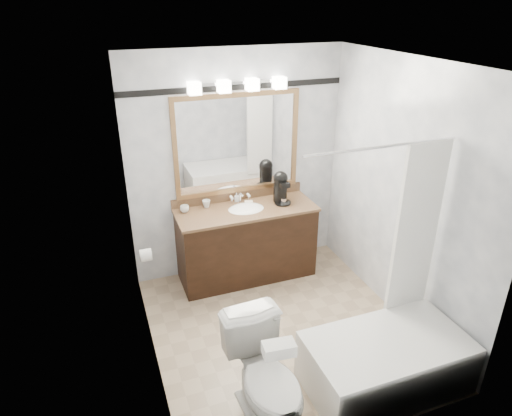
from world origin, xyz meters
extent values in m
cube|color=tan|center=(0.00, 0.00, -0.01)|extent=(2.40, 2.60, 0.01)
cube|color=white|center=(0.00, 0.00, 2.50)|extent=(2.40, 2.60, 0.01)
cube|color=white|center=(0.00, 1.30, 1.25)|extent=(2.40, 0.01, 2.50)
cube|color=white|center=(0.00, -1.30, 1.25)|extent=(2.40, 0.01, 2.50)
cube|color=white|center=(-1.20, 0.00, 1.25)|extent=(0.01, 2.60, 2.50)
cube|color=white|center=(1.20, 0.00, 1.25)|extent=(0.01, 2.60, 2.50)
cube|color=black|center=(0.00, 1.01, 0.41)|extent=(1.50, 0.55, 0.82)
cube|color=#976C47|center=(0.00, 1.01, 0.83)|extent=(1.53, 0.58, 0.03)
cube|color=#976C47|center=(0.00, 1.29, 0.90)|extent=(1.53, 0.03, 0.10)
ellipsoid|color=white|center=(0.00, 1.01, 0.82)|extent=(0.44, 0.34, 0.14)
cube|color=#9A6F45|center=(0.00, 1.28, 2.02)|extent=(1.40, 0.04, 0.05)
cube|color=#9A6F45|center=(0.00, 1.28, 0.97)|extent=(1.40, 0.04, 0.05)
cube|color=#9A6F45|center=(-0.68, 1.28, 1.50)|extent=(0.05, 0.04, 1.00)
cube|color=#9A6F45|center=(0.68, 1.28, 1.50)|extent=(0.05, 0.04, 1.00)
cube|color=white|center=(0.00, 1.29, 1.50)|extent=(1.30, 0.01, 1.00)
cube|color=silver|center=(0.00, 1.27, 2.15)|extent=(0.90, 0.05, 0.03)
cube|color=white|center=(-0.45, 1.22, 2.13)|extent=(0.12, 0.12, 0.12)
cube|color=white|center=(-0.15, 1.22, 2.13)|extent=(0.12, 0.12, 0.12)
cube|color=white|center=(0.15, 1.22, 2.13)|extent=(0.12, 0.12, 0.12)
cube|color=white|center=(0.45, 1.22, 2.13)|extent=(0.12, 0.12, 0.12)
cube|color=black|center=(0.00, 1.29, 2.10)|extent=(2.40, 0.01, 0.06)
cube|color=white|center=(0.53, -0.92, 0.23)|extent=(1.30, 0.72, 0.45)
cylinder|color=silver|center=(0.53, -0.54, 1.95)|extent=(1.30, 0.02, 0.02)
cube|color=white|center=(0.95, -0.55, 1.18)|extent=(0.40, 0.04, 1.55)
cylinder|color=white|center=(-1.14, 0.66, 0.70)|extent=(0.11, 0.12, 0.12)
imported|color=white|center=(-0.52, -0.92, 0.41)|extent=(0.50, 0.83, 0.82)
cube|color=white|center=(-0.52, -1.12, 0.87)|extent=(0.23, 0.14, 0.09)
cylinder|color=black|center=(0.43, 1.00, 0.86)|extent=(0.19, 0.19, 0.02)
cylinder|color=black|center=(0.42, 1.06, 0.99)|extent=(0.15, 0.15, 0.27)
sphere|color=black|center=(0.42, 1.06, 1.13)|extent=(0.16, 0.16, 0.16)
cube|color=black|center=(0.43, 0.98, 1.08)|extent=(0.11, 0.11, 0.05)
cylinder|color=silver|center=(0.43, 0.98, 0.89)|extent=(0.06, 0.06, 0.06)
imported|color=white|center=(-0.64, 1.17, 0.89)|extent=(0.12, 0.12, 0.07)
imported|color=white|center=(-0.39, 1.20, 0.89)|extent=(0.11, 0.11, 0.08)
imported|color=white|center=(-0.03, 1.23, 0.90)|extent=(0.06, 0.06, 0.10)
cube|color=beige|center=(0.07, 1.13, 0.86)|extent=(0.10, 0.07, 0.03)
camera|label=1|loc=(-1.46, -3.22, 2.96)|focal=32.00mm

